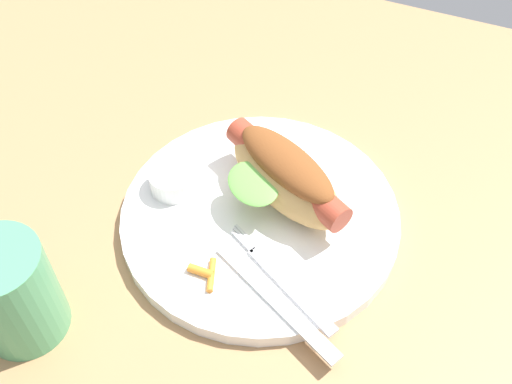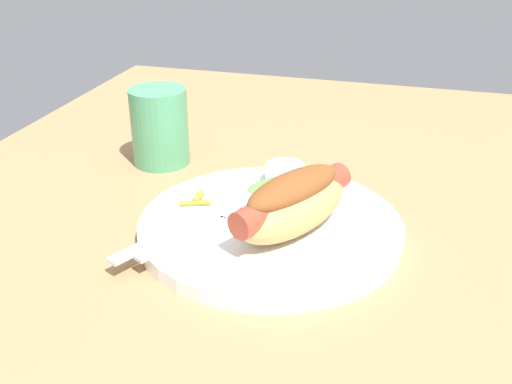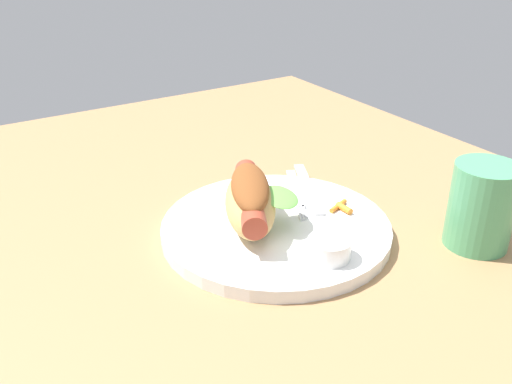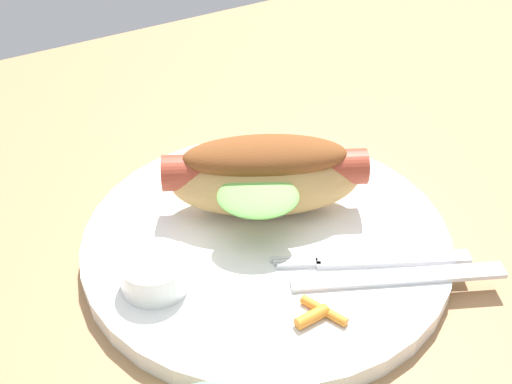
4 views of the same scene
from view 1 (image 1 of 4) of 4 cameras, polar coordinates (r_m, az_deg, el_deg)
ground_plane at (r=62.85cm, az=0.38°, el=-3.25°), size 120.00×90.00×1.80cm
plate at (r=61.52cm, az=0.54°, el=-2.27°), size 28.07×28.07×1.60cm
hot_dog at (r=59.60cm, az=2.76°, el=1.64°), size 15.87×12.23×6.41cm
sauce_ramekin at (r=62.64cm, az=-7.83°, el=1.11°), size 4.80×4.80×2.29cm
fork at (r=55.97cm, az=2.48°, el=-8.28°), size 13.31×7.91×0.40cm
knife at (r=54.86cm, az=1.88°, el=-10.16°), size 14.39×7.93×0.36cm
carrot_garnish at (r=56.33cm, az=-4.78°, el=-7.59°), size 3.18×3.47×0.83cm
drinking_cup at (r=55.25cm, az=-22.01°, el=-8.81°), size 7.53×7.53×10.24cm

